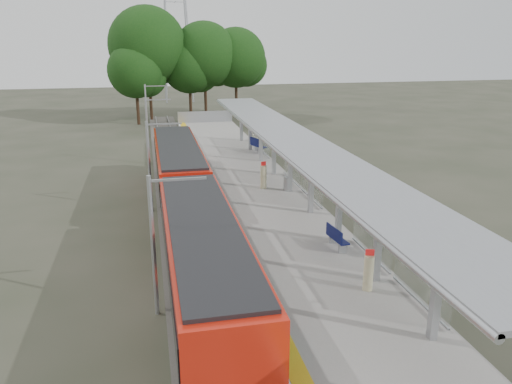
{
  "coord_description": "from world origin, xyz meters",
  "views": [
    {
      "loc": [
        -6.19,
        -10.0,
        9.95
      ],
      "look_at": [
        -0.96,
        14.09,
        2.3
      ],
      "focal_mm": 35.0,
      "sensor_mm": 36.0,
      "label": 1
    }
  ],
  "objects_px": {
    "bench_far": "(258,145)",
    "train": "(188,203)",
    "info_pillar_far": "(263,177)",
    "litter_bin": "(287,184)",
    "bench_mid": "(336,237)",
    "info_pillar_near": "(368,272)"
  },
  "relations": [
    {
      "from": "info_pillar_far",
      "to": "litter_bin",
      "type": "bearing_deg",
      "value": -56.42
    },
    {
      "from": "litter_bin",
      "to": "train",
      "type": "bearing_deg",
      "value": -146.01
    },
    {
      "from": "bench_mid",
      "to": "bench_far",
      "type": "height_order",
      "value": "bench_far"
    },
    {
      "from": "bench_far",
      "to": "info_pillar_near",
      "type": "height_order",
      "value": "info_pillar_near"
    },
    {
      "from": "bench_far",
      "to": "info_pillar_far",
      "type": "distance_m",
      "value": 10.15
    },
    {
      "from": "info_pillar_near",
      "to": "train",
      "type": "bearing_deg",
      "value": 146.44
    },
    {
      "from": "train",
      "to": "bench_mid",
      "type": "xyz_separation_m",
      "value": [
        6.11,
        -4.58,
        -0.53
      ]
    },
    {
      "from": "bench_mid",
      "to": "info_pillar_far",
      "type": "height_order",
      "value": "info_pillar_far"
    },
    {
      "from": "bench_mid",
      "to": "litter_bin",
      "type": "relative_size",
      "value": 1.67
    },
    {
      "from": "bench_mid",
      "to": "info_pillar_far",
      "type": "xyz_separation_m",
      "value": [
        -1.06,
        9.68,
        0.22
      ]
    },
    {
      "from": "info_pillar_near",
      "to": "litter_bin",
      "type": "distance_m",
      "value": 12.73
    },
    {
      "from": "train",
      "to": "bench_far",
      "type": "relative_size",
      "value": 15.72
    },
    {
      "from": "bench_far",
      "to": "info_pillar_far",
      "type": "relative_size",
      "value": 1.04
    },
    {
      "from": "bench_far",
      "to": "info_pillar_near",
      "type": "relative_size",
      "value": 1.08
    },
    {
      "from": "info_pillar_near",
      "to": "info_pillar_far",
      "type": "distance_m",
      "value": 13.57
    },
    {
      "from": "bench_far",
      "to": "train",
      "type": "bearing_deg",
      "value": -135.81
    },
    {
      "from": "info_pillar_near",
      "to": "bench_far",
      "type": "bearing_deg",
      "value": 109.15
    },
    {
      "from": "train",
      "to": "bench_far",
      "type": "distance_m",
      "value": 16.58
    },
    {
      "from": "train",
      "to": "bench_far",
      "type": "xyz_separation_m",
      "value": [
        6.89,
        15.08,
        -0.44
      ]
    },
    {
      "from": "info_pillar_near",
      "to": "litter_bin",
      "type": "bearing_deg",
      "value": 109.53
    },
    {
      "from": "bench_mid",
      "to": "info_pillar_far",
      "type": "bearing_deg",
      "value": 89.45
    },
    {
      "from": "bench_mid",
      "to": "info_pillar_near",
      "type": "bearing_deg",
      "value": -100.32
    }
  ]
}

